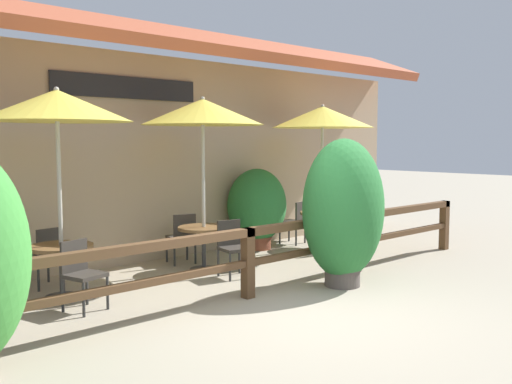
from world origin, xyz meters
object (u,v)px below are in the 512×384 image
object	(u,v)px
potted_plant_tall_tropical	(343,211)
chair_near_streetside	(81,271)
dining_table_middle	(204,236)
chair_near_wallside	(45,254)
chair_middle_wallside	(182,235)
patio_umbrella_far	(323,117)
chair_far_wallside	(295,220)
patio_umbrella_near	(57,106)
dining_table_near	(61,256)
chair_far_streetside	(348,227)
dining_table_far	(321,219)
chair_middle_streetside	(233,245)
potted_plant_broad_leaf	(257,207)
patio_umbrella_middle	(203,112)

from	to	relation	value
potted_plant_tall_tropical	chair_near_streetside	bearing A→B (deg)	156.69
dining_table_middle	chair_near_wallside	bearing A→B (deg)	164.27
chair_middle_wallside	patio_umbrella_far	xyz separation A→B (m)	(2.86, -0.67, 2.07)
dining_table_middle	chair_far_wallside	distance (m)	2.92
patio_umbrella_near	dining_table_near	xyz separation A→B (m)	(0.00, -0.00, -2.00)
chair_far_streetside	chair_middle_wallside	bearing A→B (deg)	151.84
dining_table_far	chair_middle_streetside	bearing A→B (deg)	-167.47
chair_far_wallside	potted_plant_tall_tropical	bearing A→B (deg)	40.45
chair_middle_wallside	chair_far_streetside	bearing A→B (deg)	168.61
chair_middle_streetside	potted_plant_broad_leaf	xyz separation A→B (m)	(1.83, 1.43, 0.33)
chair_near_wallside	chair_far_streetside	bearing A→B (deg)	156.95
chair_middle_wallside	potted_plant_tall_tropical	xyz separation A→B (m)	(0.85, -2.82, 0.61)
patio_umbrella_far	potted_plant_tall_tropical	world-z (taller)	patio_umbrella_far
chair_middle_wallside	patio_umbrella_middle	bearing A→B (deg)	101.35
chair_near_wallside	dining_table_far	distance (m)	5.28
dining_table_middle	patio_umbrella_far	distance (m)	3.51
potted_plant_broad_leaf	chair_near_streetside	bearing A→B (deg)	-160.96
dining_table_near	dining_table_middle	bearing A→B (deg)	0.77
patio_umbrella_near	potted_plant_tall_tropical	size ratio (longest dim) A/B	1.31
chair_far_wallside	potted_plant_tall_tropical	xyz separation A→B (m)	(-1.97, -2.82, 0.61)
chair_near_streetside	patio_umbrella_far	distance (m)	5.79
dining_table_far	chair_far_streetside	bearing A→B (deg)	-90.20
chair_far_wallside	patio_umbrella_far	bearing A→B (deg)	78.53
patio_umbrella_near	chair_far_wallside	world-z (taller)	patio_umbrella_near
dining_table_near	chair_far_wallside	world-z (taller)	chair_far_wallside
dining_table_near	chair_near_wallside	size ratio (longest dim) A/B	0.96
patio_umbrella_middle	patio_umbrella_far	world-z (taller)	same
patio_umbrella_middle	chair_far_streetside	world-z (taller)	patio_umbrella_middle
chair_far_wallside	potted_plant_broad_leaf	size ratio (longest dim) A/B	0.55
dining_table_near	patio_umbrella_far	bearing A→B (deg)	0.09
potted_plant_tall_tropical	chair_middle_streetside	bearing A→B (deg)	117.99
dining_table_near	chair_near_streetside	world-z (taller)	chair_near_streetside
chair_near_wallside	dining_table_middle	xyz separation A→B (m)	(2.35, -0.66, 0.08)
patio_umbrella_near	dining_table_far	xyz separation A→B (m)	(5.30, 0.01, -2.00)
dining_table_near	chair_far_streetside	xyz separation A→B (m)	(5.30, -0.66, -0.08)
dining_table_middle	patio_umbrella_far	world-z (taller)	patio_umbrella_far
patio_umbrella_near	chair_far_streetside	bearing A→B (deg)	-7.13
dining_table_near	chair_far_wallside	distance (m)	5.31
chair_near_wallside	chair_far_wallside	world-z (taller)	same
patio_umbrella_middle	chair_far_wallside	xyz separation A→B (m)	(2.85, 0.65, -2.07)
chair_middle_wallside	potted_plant_broad_leaf	distance (m)	1.90
chair_far_wallside	chair_middle_streetside	bearing A→B (deg)	10.41
patio_umbrella_far	chair_far_wallside	size ratio (longest dim) A/B	3.23
dining_table_middle	chair_middle_wallside	bearing A→B (deg)	87.49
patio_umbrella_far	chair_far_streetside	world-z (taller)	patio_umbrella_far
dining_table_far	chair_far_wallside	distance (m)	0.68
dining_table_middle	potted_plant_tall_tropical	bearing A→B (deg)	-67.96
dining_table_middle	potted_plant_broad_leaf	distance (m)	2.07
chair_middle_streetside	dining_table_far	size ratio (longest dim) A/B	1.04
chair_middle_streetside	dining_table_near	bearing A→B (deg)	177.02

